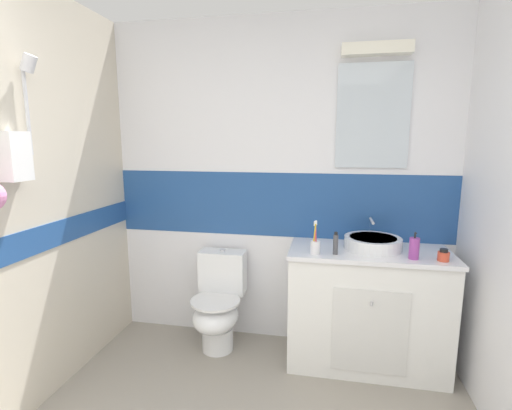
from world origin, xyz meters
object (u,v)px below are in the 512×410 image
object	(u,v)px
toilet	(218,305)
toothpaste_tube_upright	(336,244)
soap_dispenser	(414,248)
hair_gel_jar	(443,256)
sink_basin	(373,242)
toothbrush_cup	(315,246)

from	to	relation	value
toilet	toothpaste_tube_upright	xyz separation A→B (m)	(0.86, -0.15, 0.57)
toothpaste_tube_upright	soap_dispenser	bearing A→B (deg)	-0.69
soap_dispenser	hair_gel_jar	world-z (taller)	soap_dispenser
sink_basin	soap_dispenser	distance (m)	0.30
sink_basin	soap_dispenser	xyz separation A→B (m)	(0.23, -0.19, 0.02)
sink_basin	toilet	world-z (taller)	sink_basin
sink_basin	toothbrush_cup	size ratio (longest dim) A/B	1.90
toothbrush_cup	soap_dispenser	distance (m)	0.62
toothbrush_cup	soap_dispenser	xyz separation A→B (m)	(0.62, 0.01, 0.01)
sink_basin	soap_dispenser	world-z (taller)	sink_basin
sink_basin	toilet	xyz separation A→B (m)	(-1.12, -0.04, -0.54)
hair_gel_jar	toilet	bearing A→B (deg)	174.09
soap_dispenser	toothpaste_tube_upright	xyz separation A→B (m)	(-0.49, 0.01, 0.00)
toilet	toothpaste_tube_upright	bearing A→B (deg)	-9.59
soap_dispenser	hair_gel_jar	bearing A→B (deg)	-2.12
sink_basin	hair_gel_jar	bearing A→B (deg)	-25.52
sink_basin	toilet	distance (m)	1.24
sink_basin	toilet	bearing A→B (deg)	-178.17
hair_gel_jar	toothpaste_tube_upright	xyz separation A→B (m)	(-0.66, 0.01, 0.04)
toilet	sink_basin	bearing A→B (deg)	1.83
soap_dispenser	toothbrush_cup	bearing A→B (deg)	-178.91
sink_basin	toothbrush_cup	distance (m)	0.44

